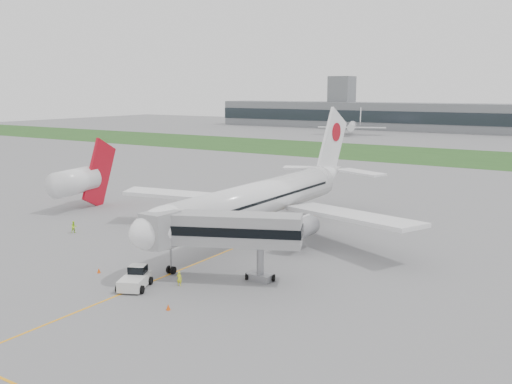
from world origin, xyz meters
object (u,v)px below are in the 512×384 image
Objects in this scene: airliner at (263,198)px; jet_bridge at (219,230)px; pushback_tug at (135,278)px; neighbor_aircraft at (78,180)px; ground_crew_near at (179,279)px.

jet_bridge is at bearing -72.02° from airliner.
pushback_tug is (-0.16, -25.42, -4.65)m from airliner.
neighbor_aircraft reaches higher than jet_bridge.
pushback_tug is 4.63m from ground_crew_near.
neighbor_aircraft is (-37.13, 24.14, 4.11)m from pushback_tug.
jet_bridge reaches higher than ground_crew_near.
airliner reaches higher than jet_bridge.
pushback_tug is at bearing 20.46° from ground_crew_near.
jet_bridge is (6.13, -18.89, 0.10)m from airliner.
airliner is at bearing 64.73° from pushback_tug.
pushback_tug is 3.08× the size of ground_crew_near.
ground_crew_near is (3.43, -22.51, -4.87)m from airliner.
airliner is 23.28m from ground_crew_near.
jet_bridge reaches higher than pushback_tug.
pushback_tug is at bearing -157.91° from jet_bridge.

